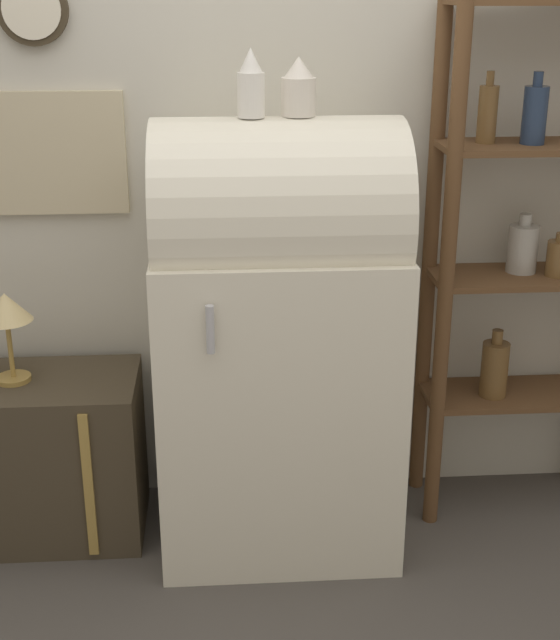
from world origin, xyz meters
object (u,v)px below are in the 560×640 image
vase_left (251,85)px  desk_lamp (6,313)px  suitcase_trunk (41,456)px  refrigerator (277,336)px  vase_center (299,89)px

vase_left → desk_lamp: vase_left is taller
suitcase_trunk → desk_lamp: 0.51m
suitcase_trunk → vase_left: bearing=-5.4°
refrigerator → vase_left: vase_left is taller
vase_left → desk_lamp: (-0.77, 0.07, -0.69)m
refrigerator → suitcase_trunk: (-0.78, 0.06, -0.43)m
vase_center → refrigerator: bearing=-167.5°
suitcase_trunk → vase_left: 1.40m
suitcase_trunk → vase_center: (0.85, -0.05, 1.19)m
suitcase_trunk → vase_center: vase_center is taller
refrigerator → desk_lamp: size_ratio=4.68×
refrigerator → suitcase_trunk: 0.90m
vase_left → desk_lamp: size_ratio=0.65×
vase_center → suitcase_trunk: bearing=176.9°
refrigerator → desk_lamp: 0.85m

